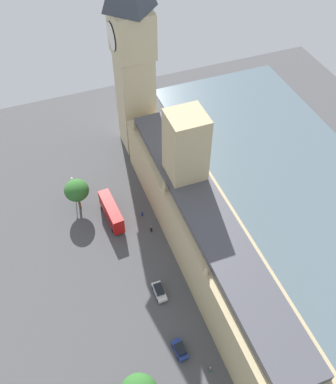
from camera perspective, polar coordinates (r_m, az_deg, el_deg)
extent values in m
plane|color=#4C4C4F|center=(95.02, 3.70, -9.12)|extent=(139.66, 139.66, 0.00)
cube|color=slate|center=(107.89, 19.81, -3.47)|extent=(40.33, 125.70, 0.25)
cube|color=tan|center=(90.16, 5.07, -6.41)|extent=(11.52, 69.66, 13.20)
cube|color=tan|center=(91.42, 2.19, 2.52)|extent=(7.33, 7.33, 29.33)
cube|color=#4C4C54|center=(84.33, 5.40, -3.44)|extent=(8.76, 66.88, 1.60)
cone|color=tan|center=(103.40, -4.58, 8.67)|extent=(1.20, 1.20, 2.98)
cone|color=tan|center=(88.60, -0.51, 0.81)|extent=(1.20, 1.20, 3.12)
cone|color=tan|center=(77.24, 4.97, -10.08)|extent=(1.20, 1.20, 1.97)
cube|color=#CCBA8E|center=(112.86, -4.14, 11.48)|extent=(8.06, 8.06, 26.30)
cube|color=#CCBA8E|center=(103.19, -4.72, 19.79)|extent=(8.86, 8.86, 10.54)
cylinder|color=silver|center=(102.19, -7.31, 19.29)|extent=(0.25, 6.12, 6.12)
torus|color=black|center=(102.19, -7.31, 19.29)|extent=(0.24, 6.36, 6.36)
cylinder|color=silver|center=(107.14, -5.50, 20.83)|extent=(6.12, 0.25, 6.12)
torus|color=black|center=(107.14, -5.50, 20.83)|extent=(6.36, 0.24, 6.36)
cube|color=red|center=(100.74, -7.32, -2.52)|extent=(3.22, 10.65, 4.20)
cube|color=black|center=(100.68, -7.32, -2.49)|extent=(3.25, 10.25, 0.70)
cylinder|color=black|center=(100.27, -5.88, -4.55)|extent=(0.43, 1.12, 1.10)
cylinder|color=black|center=(99.92, -7.12, -4.97)|extent=(0.43, 1.12, 1.10)
cylinder|color=black|center=(104.85, -7.30, -1.66)|extent=(0.43, 1.12, 1.10)
cylinder|color=black|center=(104.51, -8.48, -2.05)|extent=(0.43, 1.12, 1.10)
cube|color=silver|center=(90.38, -1.12, -12.76)|extent=(1.89, 4.54, 0.75)
cube|color=black|center=(89.88, -1.18, -12.42)|extent=(1.58, 2.55, 0.65)
cylinder|color=black|center=(90.17, -0.27, -13.47)|extent=(0.25, 0.68, 0.68)
cylinder|color=black|center=(89.90, -1.32, -13.80)|extent=(0.25, 0.68, 0.68)
cylinder|color=black|center=(91.54, -0.91, -11.98)|extent=(0.25, 0.68, 0.68)
cylinder|color=black|center=(91.27, -1.95, -12.30)|extent=(0.25, 0.68, 0.68)
cube|color=navy|center=(85.13, 1.54, -19.67)|extent=(2.06, 4.13, 0.75)
cube|color=black|center=(84.41, 1.61, -19.59)|extent=(1.67, 2.34, 0.65)
cylinder|color=black|center=(85.78, 0.60, -19.25)|extent=(0.28, 0.69, 0.68)
cylinder|color=black|center=(86.08, 1.70, -18.83)|extent=(0.28, 0.69, 0.68)
cylinder|color=black|center=(84.88, 1.36, -20.71)|extent=(0.28, 0.69, 0.68)
cylinder|color=black|center=(85.19, 2.47, -20.28)|extent=(0.28, 0.69, 0.68)
cylinder|color=black|center=(99.29, -2.18, -4.82)|extent=(0.65, 0.65, 1.39)
sphere|color=tan|center=(98.64, -2.20, -4.52)|extent=(0.27, 0.27, 0.27)
cube|color=gray|center=(99.40, -2.12, -4.67)|extent=(0.31, 0.28, 0.25)
cylinder|color=navy|center=(102.31, -3.36, -2.82)|extent=(0.42, 0.42, 1.25)
sphere|color=#8C6647|center=(101.74, -3.38, -2.55)|extent=(0.24, 0.24, 0.24)
cube|color=#336B60|center=(102.22, -3.50, -2.84)|extent=(0.10, 0.29, 0.23)
cylinder|color=#336B60|center=(84.16, 5.44, -21.83)|extent=(0.58, 0.58, 1.31)
sphere|color=beige|center=(83.43, 5.48, -21.64)|extent=(0.25, 0.25, 0.25)
cube|color=maroon|center=(84.08, 5.24, -21.81)|extent=(0.22, 0.32, 0.24)
cylinder|color=brown|center=(104.91, -11.39, -1.26)|extent=(0.56, 0.56, 3.76)
ellipsoid|color=#2D6628|center=(102.01, -11.71, 0.22)|extent=(5.63, 5.63, 4.78)
cylinder|color=black|center=(107.03, -12.04, 0.55)|extent=(0.18, 0.18, 5.56)
sphere|color=#F2EAC6|center=(104.87, -12.30, 1.70)|extent=(0.56, 0.56, 0.56)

